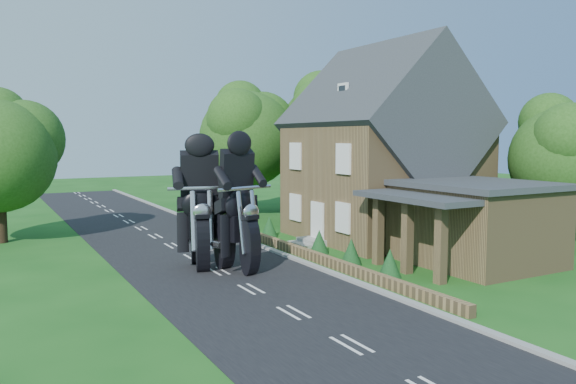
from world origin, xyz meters
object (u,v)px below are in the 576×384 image
motorcycle_follow (201,248)px  house (383,155)px  garden_wall (289,248)px  motorcycle_lead (237,251)px  annex (474,222)px

motorcycle_follow → house: bearing=-155.7°
garden_wall → motorcycle_lead: 4.47m
garden_wall → annex: (5.57, -5.80, 1.57)m
motorcycle_lead → annex: bearing=143.7°
annex → motorcycle_follow: annex is taller
motorcycle_follow → motorcycle_lead: bearing=140.2°
annex → motorcycle_follow: 11.34m
garden_wall → motorcycle_follow: bearing=-166.9°
house → annex: bearing=-95.2°
garden_wall → house: house is taller
annex → motorcycle_lead: annex is taller
garden_wall → house: (6.19, 1.00, 4.14)m
house → motorcycle_lead: house is taller
house → motorcycle_lead: size_ratio=5.78×
garden_wall → motorcycle_follow: (-4.70, -1.10, 0.61)m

